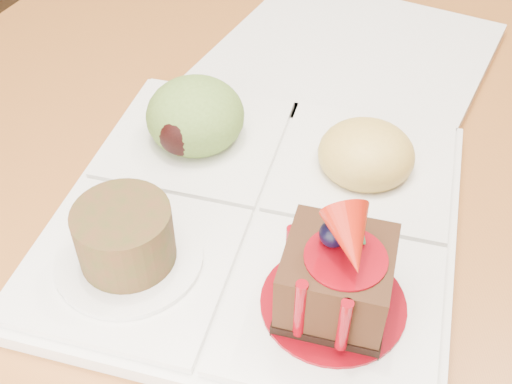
% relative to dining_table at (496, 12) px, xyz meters
% --- Properties ---
extents(ground, '(6.00, 6.00, 0.00)m').
position_rel_dining_table_xyz_m(ground, '(0.00, 0.00, -0.68)').
color(ground, brown).
extents(dining_table, '(1.00, 1.80, 0.75)m').
position_rel_dining_table_xyz_m(dining_table, '(0.00, 0.00, 0.00)').
color(dining_table, brown).
rests_on(dining_table, ground).
extents(sampler_plate, '(0.33, 0.33, 0.11)m').
position_rel_dining_table_xyz_m(sampler_plate, '(-0.11, -0.54, 0.09)').
color(sampler_plate, silver).
rests_on(sampler_plate, dining_table).
extents(second_plate, '(0.26, 0.26, 0.01)m').
position_rel_dining_table_xyz_m(second_plate, '(-0.11, -0.30, 0.07)').
color(second_plate, silver).
rests_on(second_plate, dining_table).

